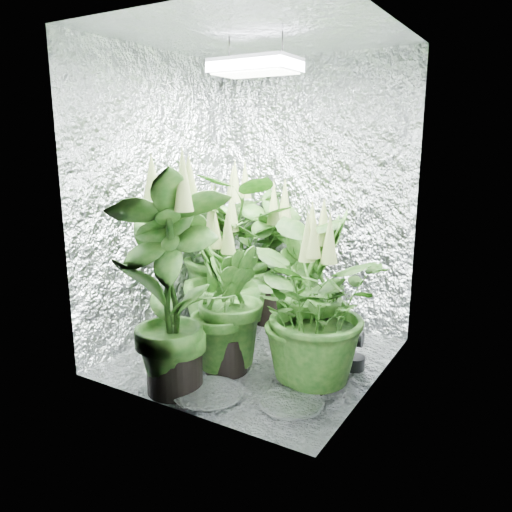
{
  "coord_description": "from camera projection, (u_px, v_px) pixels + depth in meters",
  "views": [
    {
      "loc": [
        1.59,
        -2.65,
        1.4
      ],
      "look_at": [
        0.01,
        0.0,
        0.69
      ],
      "focal_mm": 35.0,
      "sensor_mm": 36.0,
      "label": 1
    }
  ],
  "objects": [
    {
      "name": "ground",
      "position": [
        255.0,
        356.0,
        3.33
      ],
      "size": [
        1.6,
        1.6,
        0.0
      ],
      "primitive_type": "plane",
      "color": "silver",
      "rests_on": "ground"
    },
    {
      "name": "walls",
      "position": [
        255.0,
        207.0,
        3.1
      ],
      "size": [
        1.62,
        1.62,
        2.0
      ],
      "color": "silver",
      "rests_on": "ground"
    },
    {
      "name": "ceiling",
      "position": [
        255.0,
        34.0,
        2.88
      ],
      "size": [
        1.6,
        1.6,
        0.01
      ],
      "primitive_type": "cube",
      "color": "silver",
      "rests_on": "walls"
    },
    {
      "name": "grow_lamp",
      "position": [
        255.0,
        66.0,
        2.92
      ],
      "size": [
        0.5,
        0.3,
        0.22
      ],
      "color": "gray",
      "rests_on": "ceiling"
    },
    {
      "name": "plant_a",
      "position": [
        234.0,
        247.0,
        3.85
      ],
      "size": [
        1.2,
        1.2,
        1.25
      ],
      "rotation": [
        0.0,
        0.0,
        0.18
      ],
      "color": "black",
      "rests_on": "ground"
    },
    {
      "name": "plant_b",
      "position": [
        272.0,
        260.0,
        3.87
      ],
      "size": [
        0.74,
        0.74,
        1.11
      ],
      "rotation": [
        0.0,
        0.0,
        0.75
      ],
      "color": "black",
      "rests_on": "ground"
    },
    {
      "name": "plant_c",
      "position": [
        314.0,
        289.0,
        3.16
      ],
      "size": [
        0.61,
        0.61,
        1.05
      ],
      "rotation": [
        0.0,
        0.0,
        1.38
      ],
      "color": "black",
      "rests_on": "ground"
    },
    {
      "name": "plant_d",
      "position": [
        222.0,
        273.0,
        3.42
      ],
      "size": [
        0.75,
        0.75,
        1.11
      ],
      "rotation": [
        0.0,
        0.0,
        2.7
      ],
      "color": "black",
      "rests_on": "ground"
    },
    {
      "name": "plant_e",
      "position": [
        309.0,
        308.0,
        2.83
      ],
      "size": [
        0.84,
        0.84,
        1.01
      ],
      "rotation": [
        0.0,
        0.0,
        3.17
      ],
      "color": "black",
      "rests_on": "ground"
    },
    {
      "name": "plant_f",
      "position": [
        171.0,
        284.0,
        2.73
      ],
      "size": [
        0.93,
        0.93,
        1.36
      ],
      "rotation": [
        0.0,
        0.0,
        3.99
      ],
      "color": "black",
      "rests_on": "ground"
    },
    {
      "name": "plant_g",
      "position": [
        225.0,
        300.0,
        3.01
      ],
      "size": [
        0.51,
        0.51,
        1.01
      ],
      "rotation": [
        0.0,
        0.0,
        4.71
      ],
      "color": "black",
      "rests_on": "ground"
    },
    {
      "name": "circulation_fan",
      "position": [
        349.0,
        345.0,
        3.12
      ],
      "size": [
        0.16,
        0.31,
        0.36
      ],
      "rotation": [
        0.0,
        0.0,
        0.11
      ],
      "color": "black",
      "rests_on": "ground"
    },
    {
      "name": "plant_label",
      "position": [
        179.0,
        346.0,
        2.74
      ],
      "size": [
        0.05,
        0.05,
        0.08
      ],
      "primitive_type": "cube",
      "rotation": [
        -0.21,
        0.0,
        0.64
      ],
      "color": "white",
      "rests_on": "plant_f"
    }
  ]
}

